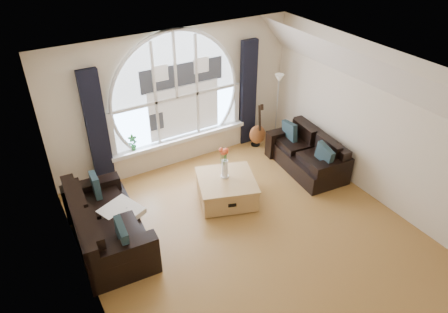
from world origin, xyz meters
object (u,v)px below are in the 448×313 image
(potted_plant, at_px, (133,143))
(coffee_chest, at_px, (226,188))
(vase_flowers, at_px, (225,158))
(guitar, at_px, (258,125))
(sofa_right, at_px, (307,152))
(floor_lamp, at_px, (277,110))
(sofa_left, at_px, (107,223))

(potted_plant, bearing_deg, coffee_chest, -54.97)
(vase_flowers, relative_size, guitar, 0.66)
(coffee_chest, distance_m, vase_flowers, 0.60)
(coffee_chest, xyz_separation_m, vase_flowers, (0.01, 0.08, 0.59))
(vase_flowers, bearing_deg, sofa_right, -0.80)
(guitar, bearing_deg, floor_lamp, 11.52)
(coffee_chest, bearing_deg, potted_plant, 143.86)
(coffee_chest, bearing_deg, sofa_right, 20.37)
(sofa_right, bearing_deg, floor_lamp, 90.70)
(guitar, bearing_deg, sofa_left, -143.80)
(floor_lamp, bearing_deg, guitar, 174.47)
(coffee_chest, distance_m, floor_lamp, 2.39)
(sofa_left, relative_size, vase_flowers, 2.75)
(floor_lamp, relative_size, potted_plant, 4.91)
(sofa_right, distance_m, guitar, 1.27)
(vase_flowers, bearing_deg, floor_lamp, 30.23)
(coffee_chest, height_order, vase_flowers, vase_flowers)
(coffee_chest, bearing_deg, sofa_left, -160.66)
(coffee_chest, relative_size, potted_plant, 3.06)
(floor_lamp, relative_size, guitar, 1.51)
(sofa_right, height_order, vase_flowers, vase_flowers)
(guitar, height_order, potted_plant, guitar)
(floor_lamp, height_order, guitar, floor_lamp)
(sofa_left, distance_m, vase_flowers, 2.22)
(sofa_left, height_order, sofa_right, sofa_left)
(floor_lamp, distance_m, guitar, 0.52)
(floor_lamp, bearing_deg, potted_plant, 172.99)
(sofa_left, bearing_deg, vase_flowers, 6.09)
(coffee_chest, xyz_separation_m, floor_lamp, (1.97, 1.22, 0.56))
(coffee_chest, height_order, guitar, guitar)
(sofa_left, distance_m, floor_lamp, 4.34)
(vase_flowers, xyz_separation_m, potted_plant, (-1.13, 1.52, -0.13))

